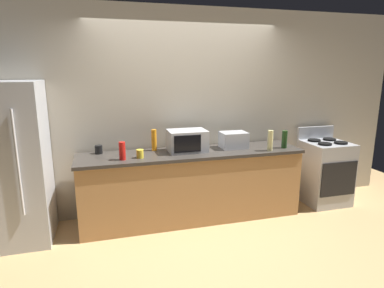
% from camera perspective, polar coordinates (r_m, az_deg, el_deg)
% --- Properties ---
extents(ground_plane, '(8.00, 8.00, 0.00)m').
position_cam_1_polar(ground_plane, '(4.12, 1.55, -14.93)').
color(ground_plane, tan).
extents(back_wall, '(6.40, 0.10, 2.70)m').
position_cam_1_polar(back_wall, '(4.45, -1.43, 5.54)').
color(back_wall, '#B2A893').
rests_on(back_wall, ground_plane).
extents(counter_run, '(2.84, 0.64, 0.90)m').
position_cam_1_polar(counter_run, '(4.28, 0.00, -7.16)').
color(counter_run, '#B27F4C').
rests_on(counter_run, ground_plane).
extents(refrigerator, '(0.72, 0.73, 1.80)m').
position_cam_1_polar(refrigerator, '(4.12, -28.66, -3.09)').
color(refrigerator, '#B7BABF').
rests_on(refrigerator, ground_plane).
extents(stove_range, '(0.60, 0.61, 1.08)m').
position_cam_1_polar(stove_range, '(5.16, 21.97, -4.48)').
color(stove_range, '#B7BABF').
rests_on(stove_range, ground_plane).
extents(microwave, '(0.48, 0.35, 0.27)m').
position_cam_1_polar(microwave, '(4.15, -0.85, 0.57)').
color(microwave, '#B7BABF').
rests_on(microwave, counter_run).
extents(toaster_oven, '(0.34, 0.26, 0.21)m').
position_cam_1_polar(toaster_oven, '(4.37, 7.21, 0.70)').
color(toaster_oven, '#B7BABF').
rests_on(toaster_oven, counter_run).
extents(bottle_wine, '(0.07, 0.07, 0.23)m').
position_cam_1_polar(bottle_wine, '(4.49, 15.73, 0.78)').
color(bottle_wine, '#1E3F19').
rests_on(bottle_wine, counter_run).
extents(bottle_hot_sauce, '(0.07, 0.07, 0.21)m').
position_cam_1_polar(bottle_hot_sauce, '(3.85, -12.00, -1.18)').
color(bottle_hot_sauce, red).
rests_on(bottle_hot_sauce, counter_run).
extents(bottle_dish_soap, '(0.07, 0.07, 0.27)m').
position_cam_1_polar(bottle_dish_soap, '(4.21, -6.60, 0.67)').
color(bottle_dish_soap, orange).
rests_on(bottle_dish_soap, counter_run).
extents(bottle_vinegar, '(0.07, 0.07, 0.26)m').
position_cam_1_polar(bottle_vinegar, '(4.29, 13.41, 0.58)').
color(bottle_vinegar, beige).
rests_on(bottle_vinegar, counter_run).
extents(mug_yellow, '(0.08, 0.08, 0.10)m').
position_cam_1_polar(mug_yellow, '(3.90, -9.00, -1.68)').
color(mug_yellow, yellow).
rests_on(mug_yellow, counter_run).
extents(mug_black, '(0.09, 0.09, 0.10)m').
position_cam_1_polar(mug_black, '(4.21, -15.87, -0.93)').
color(mug_black, black).
rests_on(mug_black, counter_run).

